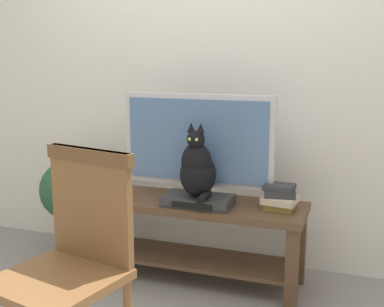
{
  "coord_description": "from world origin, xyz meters",
  "views": [
    {
      "loc": [
        0.97,
        -2.29,
        1.42
      ],
      "look_at": [
        -0.0,
        0.48,
        0.83
      ],
      "focal_mm": 46.7,
      "sensor_mm": 36.0,
      "label": 1
    }
  ],
  "objects_px": {
    "book_stack": "(280,197)",
    "potted_plant": "(70,196)",
    "wooden_chair": "(73,252)",
    "tv_stand": "(195,225)",
    "media_box": "(198,200)",
    "tv": "(198,144)",
    "cat": "(197,169)"
  },
  "relations": [
    {
      "from": "tv_stand",
      "to": "wooden_chair",
      "type": "relative_size",
      "value": 1.34
    },
    {
      "from": "tv_stand",
      "to": "book_stack",
      "type": "relative_size",
      "value": 6.59
    },
    {
      "from": "book_stack",
      "to": "potted_plant",
      "type": "distance_m",
      "value": 1.47
    },
    {
      "from": "wooden_chair",
      "to": "media_box",
      "type": "bearing_deg",
      "value": 78.21
    },
    {
      "from": "tv_stand",
      "to": "media_box",
      "type": "relative_size",
      "value": 3.3
    },
    {
      "from": "tv_stand",
      "to": "potted_plant",
      "type": "bearing_deg",
      "value": 176.49
    },
    {
      "from": "cat",
      "to": "book_stack",
      "type": "distance_m",
      "value": 0.51
    },
    {
      "from": "wooden_chair",
      "to": "book_stack",
      "type": "bearing_deg",
      "value": 58.2
    },
    {
      "from": "tv_stand",
      "to": "media_box",
      "type": "bearing_deg",
      "value": -58.08
    },
    {
      "from": "wooden_chair",
      "to": "potted_plant",
      "type": "xyz_separation_m",
      "value": [
        -0.77,
        1.16,
        -0.15
      ]
    },
    {
      "from": "wooden_chair",
      "to": "potted_plant",
      "type": "relative_size",
      "value": 1.46
    },
    {
      "from": "tv",
      "to": "book_stack",
      "type": "bearing_deg",
      "value": -4.27
    },
    {
      "from": "tv",
      "to": "cat",
      "type": "distance_m",
      "value": 0.19
    },
    {
      "from": "media_box",
      "to": "wooden_chair",
      "type": "xyz_separation_m",
      "value": [
        -0.21,
        -1.03,
        0.04
      ]
    },
    {
      "from": "tv",
      "to": "media_box",
      "type": "xyz_separation_m",
      "value": [
        0.05,
        -0.13,
        -0.32
      ]
    },
    {
      "from": "media_box",
      "to": "cat",
      "type": "bearing_deg",
      "value": -84.96
    },
    {
      "from": "tv",
      "to": "book_stack",
      "type": "xyz_separation_m",
      "value": [
        0.52,
        -0.04,
        -0.28
      ]
    },
    {
      "from": "tv_stand",
      "to": "potted_plant",
      "type": "relative_size",
      "value": 1.97
    },
    {
      "from": "cat",
      "to": "wooden_chair",
      "type": "relative_size",
      "value": 0.44
    },
    {
      "from": "tv_stand",
      "to": "tv",
      "type": "distance_m",
      "value": 0.51
    },
    {
      "from": "tv",
      "to": "book_stack",
      "type": "height_order",
      "value": "tv"
    },
    {
      "from": "media_box",
      "to": "potted_plant",
      "type": "height_order",
      "value": "potted_plant"
    },
    {
      "from": "potted_plant",
      "to": "media_box",
      "type": "bearing_deg",
      "value": -7.63
    },
    {
      "from": "book_stack",
      "to": "wooden_chair",
      "type": "bearing_deg",
      "value": -121.8
    },
    {
      "from": "tv",
      "to": "book_stack",
      "type": "relative_size",
      "value": 4.58
    },
    {
      "from": "tv_stand",
      "to": "cat",
      "type": "relative_size",
      "value": 3.06
    },
    {
      "from": "tv_stand",
      "to": "book_stack",
      "type": "xyz_separation_m",
      "value": [
        0.52,
        0.01,
        0.23
      ]
    },
    {
      "from": "book_stack",
      "to": "potted_plant",
      "type": "relative_size",
      "value": 0.3
    },
    {
      "from": "tv_stand",
      "to": "wooden_chair",
      "type": "distance_m",
      "value": 1.14
    },
    {
      "from": "tv",
      "to": "potted_plant",
      "type": "distance_m",
      "value": 1.03
    },
    {
      "from": "tv",
      "to": "wooden_chair",
      "type": "height_order",
      "value": "tv"
    },
    {
      "from": "tv",
      "to": "tv_stand",
      "type": "bearing_deg",
      "value": -90.03
    }
  ]
}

